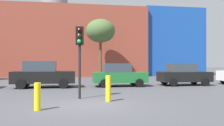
{
  "coord_description": "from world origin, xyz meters",
  "views": [
    {
      "loc": [
        -0.7,
        -10.2,
        1.72
      ],
      "look_at": [
        2.61,
        9.52,
        1.78
      ],
      "focal_mm": 38.91,
      "sensor_mm": 36.0,
      "label": 1
    }
  ],
  "objects_px": {
    "traffic_light_island": "(80,46)",
    "bollard_yellow_0": "(108,89)",
    "parked_car_4": "(183,74)",
    "parked_car_2": "(43,74)",
    "bare_tree_0": "(101,31)",
    "bollard_yellow_1": "(37,97)",
    "parked_car_3": "(119,75)"
  },
  "relations": [
    {
      "from": "bollard_yellow_1",
      "to": "bare_tree_0",
      "type": "bearing_deg",
      "value": 76.47
    },
    {
      "from": "traffic_light_island",
      "to": "parked_car_4",
      "type": "bearing_deg",
      "value": 136.97
    },
    {
      "from": "parked_car_4",
      "to": "traffic_light_island",
      "type": "height_order",
      "value": "traffic_light_island"
    },
    {
      "from": "bollard_yellow_0",
      "to": "parked_car_3",
      "type": "bearing_deg",
      "value": 75.13
    },
    {
      "from": "bollard_yellow_0",
      "to": "bollard_yellow_1",
      "type": "distance_m",
      "value": 3.33
    },
    {
      "from": "parked_car_2",
      "to": "parked_car_3",
      "type": "xyz_separation_m",
      "value": [
        5.59,
        0.0,
        -0.08
      ]
    },
    {
      "from": "parked_car_3",
      "to": "bollard_yellow_0",
      "type": "xyz_separation_m",
      "value": [
        -1.91,
        -7.19,
        -0.28
      ]
    },
    {
      "from": "parked_car_2",
      "to": "bollard_yellow_1",
      "type": "bearing_deg",
      "value": -84.91
    },
    {
      "from": "traffic_light_island",
      "to": "bollard_yellow_0",
      "type": "relative_size",
      "value": 3.0
    },
    {
      "from": "parked_car_2",
      "to": "bare_tree_0",
      "type": "bearing_deg",
      "value": 62.54
    },
    {
      "from": "parked_car_2",
      "to": "bollard_yellow_1",
      "type": "relative_size",
      "value": 4.3
    },
    {
      "from": "parked_car_3",
      "to": "traffic_light_island",
      "type": "relative_size",
      "value": 1.14
    },
    {
      "from": "parked_car_2",
      "to": "parked_car_4",
      "type": "xyz_separation_m",
      "value": [
        10.83,
        -0.0,
        -0.08
      ]
    },
    {
      "from": "parked_car_2",
      "to": "bollard_yellow_1",
      "type": "distance_m",
      "value": 8.89
    },
    {
      "from": "traffic_light_island",
      "to": "bollard_yellow_1",
      "type": "xyz_separation_m",
      "value": [
        -1.63,
        -2.75,
        -2.1
      ]
    },
    {
      "from": "parked_car_3",
      "to": "bollard_yellow_0",
      "type": "bearing_deg",
      "value": -104.87
    },
    {
      "from": "parked_car_2",
      "to": "bollard_yellow_0",
      "type": "bearing_deg",
      "value": -62.91
    },
    {
      "from": "parked_car_3",
      "to": "parked_car_4",
      "type": "distance_m",
      "value": 5.25
    },
    {
      "from": "parked_car_2",
      "to": "parked_car_4",
      "type": "relative_size",
      "value": 1.09
    },
    {
      "from": "parked_car_3",
      "to": "bollard_yellow_1",
      "type": "height_order",
      "value": "parked_car_3"
    },
    {
      "from": "parked_car_4",
      "to": "parked_car_2",
      "type": "bearing_deg",
      "value": 180.0
    },
    {
      "from": "bare_tree_0",
      "to": "bollard_yellow_0",
      "type": "height_order",
      "value": "bare_tree_0"
    },
    {
      "from": "traffic_light_island",
      "to": "bollard_yellow_1",
      "type": "bearing_deg",
      "value": -19.63
    },
    {
      "from": "traffic_light_island",
      "to": "bare_tree_0",
      "type": "height_order",
      "value": "bare_tree_0"
    },
    {
      "from": "parked_car_4",
      "to": "bollard_yellow_1",
      "type": "xyz_separation_m",
      "value": [
        -10.05,
        -8.84,
        -0.36
      ]
    },
    {
      "from": "parked_car_2",
      "to": "parked_car_3",
      "type": "relative_size",
      "value": 1.09
    },
    {
      "from": "parked_car_4",
      "to": "bare_tree_0",
      "type": "distance_m",
      "value": 12.68
    },
    {
      "from": "parked_car_4",
      "to": "bare_tree_0",
      "type": "relative_size",
      "value": 0.58
    },
    {
      "from": "parked_car_2",
      "to": "bollard_yellow_0",
      "type": "height_order",
      "value": "parked_car_2"
    },
    {
      "from": "parked_car_3",
      "to": "traffic_light_island",
      "type": "bearing_deg",
      "value": -117.47
    },
    {
      "from": "traffic_light_island",
      "to": "bollard_yellow_0",
      "type": "bearing_deg",
      "value": 60.06
    },
    {
      "from": "parked_car_3",
      "to": "traffic_light_island",
      "type": "xyz_separation_m",
      "value": [
        -3.17,
        -6.09,
        1.74
      ]
    }
  ]
}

